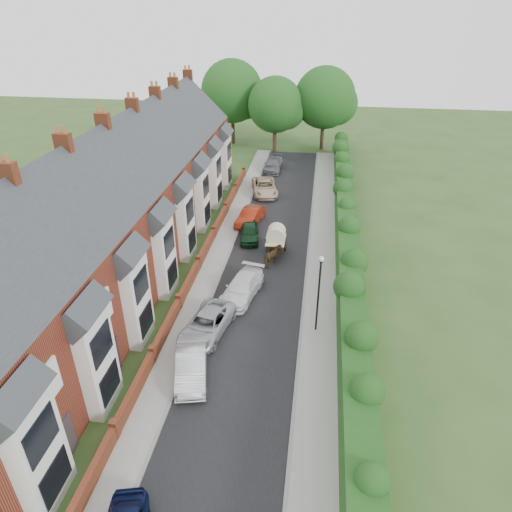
{
  "coord_description": "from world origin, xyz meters",
  "views": [
    {
      "loc": [
        2.94,
        -17.91,
        17.52
      ],
      "look_at": [
        -0.9,
        8.68,
        2.2
      ],
      "focal_mm": 32.0,
      "sensor_mm": 36.0,
      "label": 1
    }
  ],
  "objects_px": {
    "horse_cart": "(276,238)",
    "lamppost": "(319,285)",
    "car_beige": "(265,187)",
    "car_red": "(250,216)",
    "car_grey": "(273,165)",
    "car_silver_a": "(191,364)",
    "horse": "(273,257)",
    "car_silver_b": "(207,324)",
    "car_white": "(242,287)",
    "car_green": "(249,232)"
  },
  "relations": [
    {
      "from": "car_silver_b",
      "to": "lamppost",
      "type": "bearing_deg",
      "value": 20.84
    },
    {
      "from": "horse",
      "to": "horse_cart",
      "type": "xyz_separation_m",
      "value": [
        0.0,
        1.97,
        0.6
      ]
    },
    {
      "from": "car_grey",
      "to": "horse_cart",
      "type": "distance_m",
      "value": 19.63
    },
    {
      "from": "car_silver_a",
      "to": "car_silver_b",
      "type": "relative_size",
      "value": 0.93
    },
    {
      "from": "car_silver_a",
      "to": "car_silver_b",
      "type": "distance_m",
      "value": 3.47
    },
    {
      "from": "car_silver_b",
      "to": "car_green",
      "type": "relative_size",
      "value": 1.27
    },
    {
      "from": "car_white",
      "to": "car_red",
      "type": "distance_m",
      "value": 11.26
    },
    {
      "from": "car_grey",
      "to": "lamppost",
      "type": "bearing_deg",
      "value": -76.73
    },
    {
      "from": "car_white",
      "to": "horse_cart",
      "type": "bearing_deg",
      "value": 87.13
    },
    {
      "from": "lamppost",
      "to": "car_grey",
      "type": "relative_size",
      "value": 1.07
    },
    {
      "from": "car_silver_b",
      "to": "car_white",
      "type": "relative_size",
      "value": 1.01
    },
    {
      "from": "horse_cart",
      "to": "lamppost",
      "type": "bearing_deg",
      "value": -69.69
    },
    {
      "from": "car_green",
      "to": "car_beige",
      "type": "distance_m",
      "value": 10.13
    },
    {
      "from": "car_white",
      "to": "car_red",
      "type": "height_order",
      "value": "car_red"
    },
    {
      "from": "car_red",
      "to": "car_grey",
      "type": "xyz_separation_m",
      "value": [
        0.43,
        14.43,
        0.01
      ]
    },
    {
      "from": "car_white",
      "to": "car_grey",
      "type": "distance_m",
      "value": 25.64
    },
    {
      "from": "lamppost",
      "to": "car_beige",
      "type": "distance_m",
      "value": 22.32
    },
    {
      "from": "car_beige",
      "to": "car_silver_a",
      "type": "bearing_deg",
      "value": -104.03
    },
    {
      "from": "car_white",
      "to": "car_grey",
      "type": "bearing_deg",
      "value": 103.46
    },
    {
      "from": "horse_cart",
      "to": "car_white",
      "type": "bearing_deg",
      "value": -104.67
    },
    {
      "from": "car_silver_a",
      "to": "horse",
      "type": "distance_m",
      "value": 12.16
    },
    {
      "from": "car_red",
      "to": "car_grey",
      "type": "height_order",
      "value": "car_grey"
    },
    {
      "from": "car_beige",
      "to": "horse_cart",
      "type": "relative_size",
      "value": 1.54
    },
    {
      "from": "car_white",
      "to": "horse",
      "type": "xyz_separation_m",
      "value": [
        1.61,
        4.19,
        0.09
      ]
    },
    {
      "from": "car_white",
      "to": "horse",
      "type": "bearing_deg",
      "value": 80.74
    },
    {
      "from": "car_red",
      "to": "car_beige",
      "type": "height_order",
      "value": "car_beige"
    },
    {
      "from": "car_silver_a",
      "to": "car_white",
      "type": "relative_size",
      "value": 0.94
    },
    {
      "from": "horse",
      "to": "horse_cart",
      "type": "bearing_deg",
      "value": -67.33
    },
    {
      "from": "car_green",
      "to": "car_white",
      "type": "bearing_deg",
      "value": -92.75
    },
    {
      "from": "car_green",
      "to": "car_red",
      "type": "xyz_separation_m",
      "value": [
        -0.38,
        2.94,
        0.05
      ]
    },
    {
      "from": "car_green",
      "to": "car_beige",
      "type": "relative_size",
      "value": 0.73
    },
    {
      "from": "car_silver_a",
      "to": "car_red",
      "type": "height_order",
      "value": "car_silver_a"
    },
    {
      "from": "lamppost",
      "to": "car_beige",
      "type": "height_order",
      "value": "lamppost"
    },
    {
      "from": "car_red",
      "to": "horse",
      "type": "height_order",
      "value": "horse"
    },
    {
      "from": "horse",
      "to": "car_white",
      "type": "bearing_deg",
      "value": 91.61
    },
    {
      "from": "car_silver_a",
      "to": "car_grey",
      "type": "relative_size",
      "value": 0.91
    },
    {
      "from": "car_white",
      "to": "car_grey",
      "type": "relative_size",
      "value": 0.98
    },
    {
      "from": "lamppost",
      "to": "horse",
      "type": "height_order",
      "value": "lamppost"
    },
    {
      "from": "car_silver_a",
      "to": "car_beige",
      "type": "height_order",
      "value": "car_silver_a"
    },
    {
      "from": "car_green",
      "to": "car_grey",
      "type": "relative_size",
      "value": 0.77
    },
    {
      "from": "lamppost",
      "to": "car_grey",
      "type": "bearing_deg",
      "value": 101.34
    },
    {
      "from": "car_silver_a",
      "to": "car_green",
      "type": "height_order",
      "value": "car_silver_a"
    },
    {
      "from": "car_silver_a",
      "to": "car_grey",
      "type": "distance_m",
      "value": 33.23
    },
    {
      "from": "lamppost",
      "to": "car_silver_a",
      "type": "distance_m",
      "value": 8.29
    },
    {
      "from": "car_green",
      "to": "car_grey",
      "type": "xyz_separation_m",
      "value": [
        0.05,
        17.37,
        0.06
      ]
    },
    {
      "from": "car_red",
      "to": "car_grey",
      "type": "distance_m",
      "value": 14.43
    },
    {
      "from": "car_green",
      "to": "lamppost",
      "type": "bearing_deg",
      "value": -71.01
    },
    {
      "from": "horse_cart",
      "to": "car_silver_b",
      "type": "bearing_deg",
      "value": -106.32
    },
    {
      "from": "car_silver_a",
      "to": "car_silver_b",
      "type": "height_order",
      "value": "car_silver_a"
    },
    {
      "from": "car_silver_b",
      "to": "car_red",
      "type": "distance_m",
      "value": 15.33
    }
  ]
}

